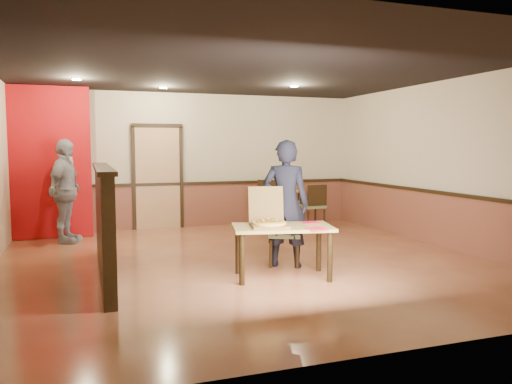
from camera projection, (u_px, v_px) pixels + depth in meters
floor at (246, 262)px, 7.36m from camera, size 7.00×7.00×0.00m
ceiling at (246, 69)px, 7.11m from camera, size 7.00×7.00×0.00m
wall_back at (195, 161)px, 10.53m from camera, size 7.00×0.00×7.00m
wall_right at (444, 164)px, 8.37m from camera, size 0.00×7.00×7.00m
wainscot_back at (196, 205)px, 10.59m from camera, size 7.00×0.04×0.90m
chair_rail_back at (196, 183)px, 10.53m from camera, size 7.00×0.06×0.06m
wainscot_right at (441, 220)px, 8.44m from camera, size 0.04×7.00×0.90m
chair_rail_right at (441, 193)px, 8.39m from camera, size 0.06×7.00×0.06m
back_door at (158, 178)px, 10.27m from camera, size 0.90×0.06×2.10m
booth_partition at (104, 221)px, 6.46m from camera, size 0.20×3.10×1.44m
red_accent_panel at (45, 163)px, 9.12m from camera, size 1.60×0.20×2.78m
spot_a at (77, 79)px, 8.06m from camera, size 0.14×0.14×0.02m
spot_b at (163, 88)px, 9.21m from camera, size 0.14×0.14×0.02m
spot_c at (294, 86)px, 8.97m from camera, size 0.14×0.14×0.02m
main_table at (282, 234)px, 6.42m from camera, size 1.39×0.97×0.68m
diner_chair at (285, 230)px, 7.18m from camera, size 0.59×0.59×0.91m
side_chair_left at (271, 203)px, 10.03m from camera, size 0.70×0.70×1.04m
side_chair_right at (314, 204)px, 10.34m from camera, size 0.48×0.48×0.92m
side_table at (282, 198)px, 10.76m from camera, size 0.73×0.73×0.77m
diner at (286, 204)px, 7.00m from camera, size 0.78×0.70×1.79m
passerby at (65, 191)px, 8.74m from camera, size 0.81×1.16×1.83m
pizza_box at (269, 221)px, 6.38m from camera, size 0.56×0.63×0.49m
pizza at (269, 223)px, 6.34m from camera, size 0.57×0.57×0.03m
napkin_near at (317, 229)px, 6.18m from camera, size 0.24×0.24×0.01m
napkin_far at (310, 222)px, 6.68m from camera, size 0.24×0.24×0.01m
condiment at (288, 186)px, 10.75m from camera, size 0.06×0.06×0.15m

